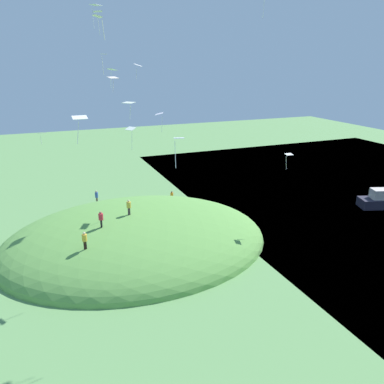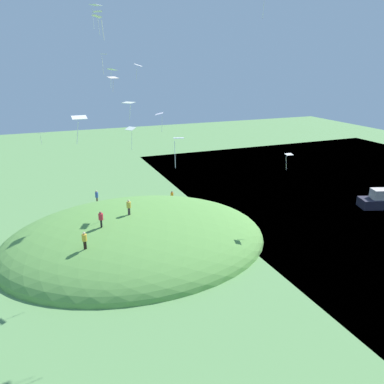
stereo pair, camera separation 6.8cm
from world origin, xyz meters
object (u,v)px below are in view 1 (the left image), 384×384
object	(u,v)px
kite_5	(112,70)
person_on_hilltop	(97,195)
person_watching_kites	(85,239)
kite_2	(113,78)
kite_14	(98,18)
kite_3	(289,155)
kite_4	(104,56)
kite_11	(178,141)
kite_12	(138,66)
kite_8	(131,130)
person_walking_path	(129,206)
kite_6	(95,6)
kite_15	(129,103)
kite_7	(98,13)
person_near_shore	(172,195)
kite_9	(159,115)
kite_10	(42,134)
person_with_child	(101,217)
kite_13	(80,119)

from	to	relation	value
kite_5	person_on_hilltop	bearing A→B (deg)	-85.68
person_watching_kites	kite_2	distance (m)	14.32
kite_14	kite_3	bearing A→B (deg)	-151.07
kite_4	kite_11	xyz separation A→B (m)	(-2.09, 14.76, -5.70)
person_watching_kites	kite_12	size ratio (longest dim) A/B	1.00
kite_8	kite_5	bearing A→B (deg)	-88.49
person_walking_path	kite_8	distance (m)	10.58
kite_6	kite_15	world-z (taller)	kite_6
kite_7	kite_4	bearing A→B (deg)	-103.59
kite_3	person_on_hilltop	bearing A→B (deg)	-42.60
kite_5	kite_15	xyz separation A→B (m)	(0.38, 7.96, -2.30)
kite_2	kite_14	size ratio (longest dim) A/B	1.04
person_near_shore	person_on_hilltop	size ratio (longest dim) A/B	0.91
kite_5	kite_14	bearing A→B (deg)	77.39
kite_6	kite_14	bearing A→B (deg)	81.24
person_on_hilltop	kite_8	distance (m)	20.46
kite_4	kite_9	xyz separation A→B (m)	(-5.51, -0.38, -5.83)
person_walking_path	kite_11	xyz separation A→B (m)	(-0.80, 13.22, 9.17)
person_near_shore	kite_6	distance (m)	29.55
person_on_hilltop	kite_4	bearing A→B (deg)	111.90
kite_3	kite_8	size ratio (longest dim) A/B	0.87
person_near_shore	kite_10	distance (m)	20.36
kite_5	kite_11	size ratio (longest dim) A/B	0.87
person_with_child	kite_15	size ratio (longest dim) A/B	1.26
person_on_hilltop	kite_13	xyz separation A→B (m)	(4.09, 26.61, 13.54)
kite_3	kite_11	size ratio (longest dim) A/B	0.82
person_near_shore	kite_10	size ratio (longest dim) A/B	1.36
kite_3	kite_9	size ratio (longest dim) A/B	0.83
person_with_child	kite_12	bearing A→B (deg)	158.98
person_with_child	kite_13	xyz separation A→B (m)	(2.60, 13.41, 11.43)
person_near_shore	person_walking_path	bearing A→B (deg)	127.09
kite_2	kite_13	bearing A→B (deg)	69.99
kite_13	person_on_hilltop	bearing A→B (deg)	-98.75
person_on_hilltop	kite_10	xyz separation A→B (m)	(5.87, 5.94, 9.48)
person_walking_path	kite_3	distance (m)	17.57
kite_2	kite_12	world-z (taller)	kite_12
kite_12	kite_2	bearing A→B (deg)	62.12
person_on_hilltop	kite_10	size ratio (longest dim) A/B	1.49
kite_2	kite_13	size ratio (longest dim) A/B	0.80
kite_4	kite_12	size ratio (longest dim) A/B	1.13
person_near_shore	kite_2	distance (m)	24.30
person_watching_kites	kite_12	bearing A→B (deg)	-148.46
kite_6	kite_7	world-z (taller)	kite_6
person_walking_path	person_watching_kites	distance (m)	7.23
kite_8	person_walking_path	bearing A→B (deg)	-97.13
kite_8	kite_11	xyz separation A→B (m)	(-1.52, 7.50, 0.30)
kite_10	kite_11	bearing A→B (deg)	114.20
person_watching_kites	person_near_shore	xyz separation A→B (m)	(-13.92, -16.19, -2.86)
person_watching_kites	kite_10	xyz separation A→B (m)	(2.35, -10.38, 7.92)
kite_6	kite_10	size ratio (longest dim) A/B	1.42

